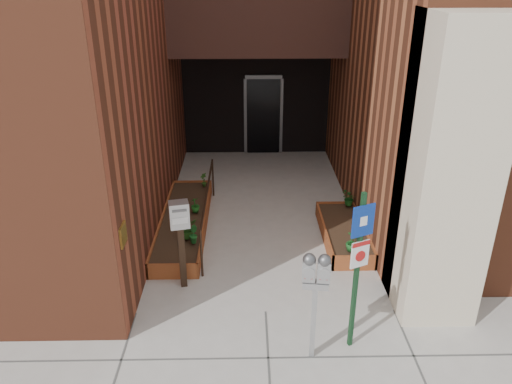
{
  "coord_description": "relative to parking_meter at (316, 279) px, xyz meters",
  "views": [
    {
      "loc": [
        -0.27,
        -6.24,
        4.88
      ],
      "look_at": [
        -0.11,
        1.8,
        1.22
      ],
      "focal_mm": 35.0,
      "sensor_mm": 36.0,
      "label": 1
    }
  ],
  "objects": [
    {
      "name": "handrail",
      "position": [
        -1.65,
        3.6,
        -0.5
      ],
      "size": [
        0.04,
        3.34,
        0.9
      ],
      "color": "black",
      "rests_on": "ground"
    },
    {
      "name": "shrub_right_a",
      "position": [
        0.95,
        2.25,
        -0.78
      ],
      "size": [
        0.2,
        0.2,
        0.35
      ],
      "primitive_type": "imported",
      "rotation": [
        0.0,
        0.0,
        1.53
      ],
      "color": "#17501C",
      "rests_on": "planter_right"
    },
    {
      "name": "shrub_right_b",
      "position": [
        1.12,
        2.71,
        -0.77
      ],
      "size": [
        0.21,
        0.21,
        0.36
      ],
      "primitive_type": "imported",
      "rotation": [
        0.0,
        0.0,
        3.01
      ],
      "color": "#205317",
      "rests_on": "planter_right"
    },
    {
      "name": "payment_dropbox",
      "position": [
        -1.93,
        1.68,
        -0.14
      ],
      "size": [
        0.35,
        0.29,
        1.54
      ],
      "color": "black",
      "rests_on": "ground"
    },
    {
      "name": "shrub_left_a",
      "position": [
        -1.97,
        2.77,
        -0.76
      ],
      "size": [
        0.48,
        0.48,
        0.38
      ],
      "primitive_type": "imported",
      "rotation": [
        0.0,
        0.0,
        0.78
      ],
      "color": "#225117",
      "rests_on": "planter_left"
    },
    {
      "name": "shrub_right_c",
      "position": [
        1.25,
        4.05,
        -0.79
      ],
      "size": [
        0.41,
        0.41,
        0.32
      ],
      "primitive_type": "imported",
      "rotation": [
        0.0,
        0.0,
        3.97
      ],
      "color": "#175319",
      "rests_on": "planter_right"
    },
    {
      "name": "planter_right",
      "position": [
        1.0,
        3.15,
        -1.12
      ],
      "size": [
        0.8,
        2.2,
        0.3
      ],
      "color": "maroon",
      "rests_on": "ground"
    },
    {
      "name": "shrub_left_b",
      "position": [
        -1.85,
        2.59,
        -0.79
      ],
      "size": [
        0.22,
        0.22,
        0.33
      ],
      "primitive_type": "imported",
      "rotation": [
        0.0,
        0.0,
        1.81
      ],
      "color": "#195920",
      "rests_on": "planter_left"
    },
    {
      "name": "parking_meter",
      "position": [
        0.0,
        0.0,
        0.0
      ],
      "size": [
        0.37,
        0.19,
        1.61
      ],
      "color": "#999A9C",
      "rests_on": "ground"
    },
    {
      "name": "shrub_left_d",
      "position": [
        -1.85,
        5.11,
        -0.79
      ],
      "size": [
        0.23,
        0.23,
        0.32
      ],
      "primitive_type": "imported",
      "rotation": [
        0.0,
        0.0,
        5.27
      ],
      "color": "#244F16",
      "rests_on": "planter_left"
    },
    {
      "name": "sign_post",
      "position": [
        0.57,
        0.19,
        0.2
      ],
      "size": [
        0.3,
        0.15,
        2.36
      ],
      "color": "#14381D",
      "rests_on": "ground"
    },
    {
      "name": "planter_left",
      "position": [
        -2.15,
        3.65,
        -1.12
      ],
      "size": [
        0.9,
        3.6,
        0.3
      ],
      "color": "maroon",
      "rests_on": "ground"
    },
    {
      "name": "shrub_left_c",
      "position": [
        -1.92,
        3.82,
        -0.79
      ],
      "size": [
        0.25,
        0.25,
        0.32
      ],
      "primitive_type": "imported",
      "rotation": [
        0.0,
        0.0,
        3.91
      ],
      "color": "#195618",
      "rests_on": "planter_left"
    },
    {
      "name": "ground",
      "position": [
        -0.6,
        0.95,
        -1.25
      ],
      "size": [
        80.0,
        80.0,
        0.0
      ],
      "primitive_type": "plane",
      "color": "#9E9991",
      "rests_on": "ground"
    }
  ]
}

